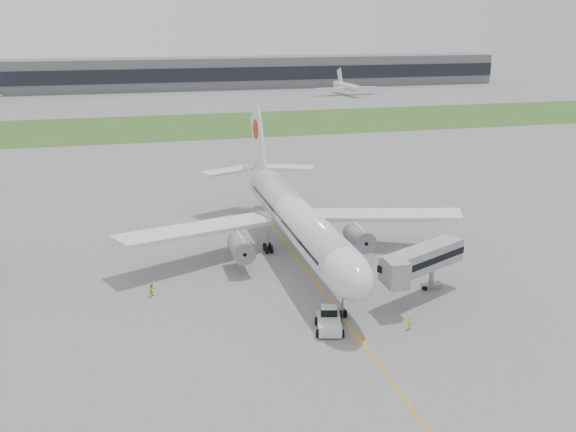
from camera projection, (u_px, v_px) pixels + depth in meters
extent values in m
plane|color=gray|center=(304.00, 268.00, 83.00)|extent=(600.00, 600.00, 0.00)
cube|color=#2A5C22|center=(195.00, 126.00, 194.04)|extent=(600.00, 50.00, 0.02)
cube|color=slate|center=(167.00, 74.00, 293.77)|extent=(320.00, 22.00, 14.00)
cube|color=black|center=(169.00, 76.00, 283.59)|extent=(320.00, 0.60, 6.00)
cylinder|color=silver|center=(296.00, 218.00, 85.06)|extent=(5.00, 38.00, 5.00)
ellipsoid|color=silver|center=(345.00, 271.00, 67.02)|extent=(5.00, 11.00, 5.00)
cube|color=black|center=(349.00, 266.00, 65.83)|extent=(3.20, 1.54, 1.14)
cone|color=silver|center=(261.00, 175.00, 105.18)|extent=(5.00, 10.53, 6.16)
cube|color=silver|center=(197.00, 229.00, 84.14)|extent=(22.13, 13.52, 1.70)
cube|color=silver|center=(381.00, 215.00, 90.39)|extent=(22.13, 13.52, 1.70)
cylinder|color=gray|center=(241.00, 247.00, 81.59)|extent=(2.70, 5.20, 2.70)
cylinder|color=gray|center=(359.00, 237.00, 85.43)|extent=(2.70, 5.20, 2.70)
cube|color=silver|center=(259.00, 142.00, 105.07)|extent=(0.45, 10.90, 12.76)
cylinder|color=#BA190A|center=(257.00, 129.00, 105.41)|extent=(0.60, 3.20, 3.20)
cube|color=silver|center=(228.00, 171.00, 106.18)|extent=(9.54, 6.34, 0.35)
cube|color=silver|center=(287.00, 167.00, 108.58)|extent=(9.54, 6.34, 0.35)
cylinder|color=gray|center=(343.00, 304.00, 68.67)|extent=(0.24, 0.24, 3.10)
cylinder|color=black|center=(268.00, 248.00, 88.55)|extent=(1.40, 1.10, 1.10)
cylinder|color=black|center=(312.00, 244.00, 90.09)|extent=(1.40, 1.10, 1.10)
cube|color=silver|center=(329.00, 324.00, 66.04)|extent=(3.30, 4.63, 1.12)
cube|color=silver|center=(329.00, 311.00, 66.83)|extent=(1.99, 1.86, 0.93)
cube|color=black|center=(329.00, 311.00, 66.82)|extent=(2.05, 1.92, 0.79)
cylinder|color=black|center=(316.00, 321.00, 67.47)|extent=(0.52, 0.89, 0.84)
cylinder|color=black|center=(340.00, 321.00, 67.47)|extent=(0.52, 0.89, 0.84)
cylinder|color=black|center=(318.00, 333.00, 64.80)|extent=(0.52, 0.89, 0.84)
cylinder|color=black|center=(342.00, 333.00, 64.80)|extent=(0.52, 0.89, 0.84)
cube|color=#A5A5A7|center=(422.00, 259.00, 73.41)|extent=(12.13, 7.77, 2.62)
cube|color=black|center=(422.00, 259.00, 73.41)|extent=(12.33, 7.93, 0.79)
cube|color=#A5A5A7|center=(396.00, 273.00, 69.22)|extent=(2.27, 2.97, 2.97)
cylinder|color=gray|center=(432.00, 275.00, 76.21)|extent=(0.61, 0.61, 3.32)
cube|color=gray|center=(431.00, 286.00, 76.61)|extent=(2.42, 2.03, 0.61)
cylinder|color=black|center=(425.00, 288.00, 75.90)|extent=(0.51, 0.66, 0.61)
cylinder|color=black|center=(437.00, 283.00, 77.32)|extent=(0.51, 0.66, 0.61)
cone|color=#EA5F0C|center=(354.00, 342.00, 63.38)|extent=(0.36, 0.36, 0.49)
cone|color=#EA5F0C|center=(364.00, 337.00, 64.37)|extent=(0.36, 0.36, 0.50)
imported|color=#FFF82A|center=(409.00, 321.00, 66.37)|extent=(0.78, 0.68, 1.80)
imported|color=#BAED27|center=(152.00, 290.00, 74.24)|extent=(1.00, 0.99, 1.63)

